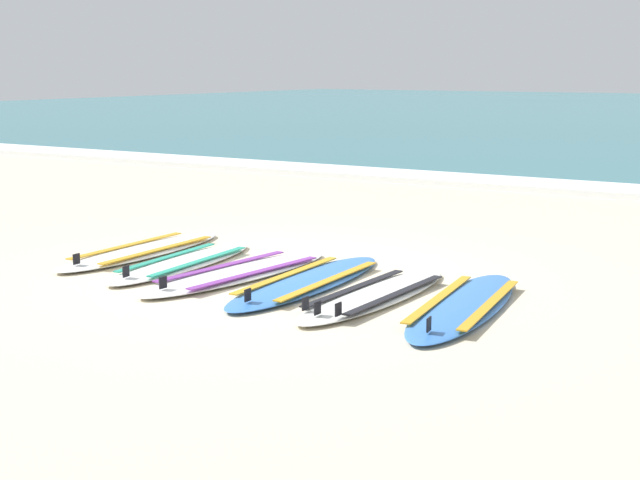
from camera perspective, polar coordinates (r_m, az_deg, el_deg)
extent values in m
plane|color=beige|center=(9.00, -2.23, -2.20)|extent=(80.00, 80.00, 0.00)
cube|color=white|center=(15.91, 13.24, 3.47)|extent=(80.00, 1.30, 0.11)
ellipsoid|color=white|center=(10.15, -11.28, -0.69)|extent=(0.64, 2.54, 0.07)
cube|color=gold|center=(10.30, -12.23, -0.33)|extent=(0.09, 1.78, 0.01)
cube|color=gold|center=(9.99, -10.33, -0.60)|extent=(0.09, 1.78, 0.01)
cube|color=black|center=(9.45, -15.34, -1.18)|extent=(0.01, 0.09, 0.11)
ellipsoid|color=white|center=(9.46, -8.76, -1.45)|extent=(0.69, 2.34, 0.07)
cube|color=teal|center=(9.58, -9.76, -1.08)|extent=(0.16, 1.62, 0.01)
cube|color=teal|center=(9.33, -7.74, -1.34)|extent=(0.16, 1.62, 0.01)
cube|color=black|center=(8.76, -12.33, -1.98)|extent=(0.02, 0.09, 0.11)
ellipsoid|color=white|center=(8.93, -5.21, -2.11)|extent=(0.97, 2.62, 0.07)
cube|color=purple|center=(9.07, -6.26, -1.65)|extent=(0.33, 1.78, 0.01)
cube|color=purple|center=(8.76, -4.13, -2.07)|extent=(0.33, 1.78, 0.01)
cube|color=black|center=(8.24, -10.03, -2.70)|extent=(0.02, 0.09, 0.11)
ellipsoid|color=#3875CC|center=(8.54, -0.79, -2.67)|extent=(0.68, 2.58, 0.07)
cube|color=gold|center=(8.65, -2.11, -2.23)|extent=(0.12, 1.80, 0.01)
cube|color=gold|center=(8.41, 0.56, -2.59)|extent=(0.12, 1.80, 0.01)
cube|color=black|center=(7.70, -4.65, -3.53)|extent=(0.01, 0.09, 0.11)
ellipsoid|color=silver|center=(8.04, 3.55, -3.55)|extent=(0.71, 2.40, 0.07)
cube|color=black|center=(8.14, 2.26, -3.06)|extent=(0.17, 1.66, 0.01)
cube|color=black|center=(7.93, 4.88, -3.47)|extent=(0.17, 1.66, 0.01)
cube|color=black|center=(7.27, -0.16, -4.38)|extent=(0.02, 0.09, 0.11)
cube|color=black|center=(7.40, -0.94, -4.09)|extent=(0.02, 0.09, 0.11)
cube|color=black|center=(7.23, 1.18, -4.46)|extent=(0.02, 0.09, 0.11)
ellipsoid|color=#3875CC|center=(7.79, 9.21, -4.15)|extent=(0.90, 2.57, 0.07)
cube|color=gold|center=(7.84, 7.62, -3.69)|extent=(0.28, 1.76, 0.01)
cube|color=gold|center=(7.73, 10.84, -4.02)|extent=(0.28, 1.76, 0.01)
cube|color=black|center=(6.86, 6.99, -5.39)|extent=(0.02, 0.09, 0.11)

